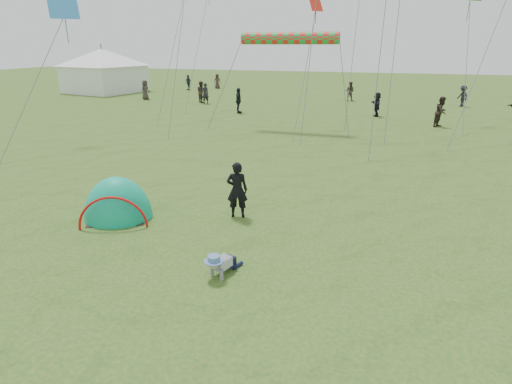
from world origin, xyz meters
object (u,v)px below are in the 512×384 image
(standing_adult, at_px, (237,190))
(event_marquee, at_px, (104,69))
(crawling_toddler, at_px, (221,263))
(popup_tent, at_px, (119,218))

(standing_adult, distance_m, event_marquee, 35.43)
(crawling_toddler, bearing_deg, standing_adult, 121.77)
(popup_tent, relative_size, standing_adult, 1.50)
(crawling_toddler, distance_m, standing_adult, 3.13)
(event_marquee, bearing_deg, standing_adult, -36.73)
(crawling_toddler, relative_size, popup_tent, 0.30)
(popup_tent, xyz_separation_m, event_marquee, (-20.74, 27.20, 2.28))
(popup_tent, bearing_deg, event_marquee, 103.86)
(crawling_toddler, relative_size, standing_adult, 0.46)
(crawling_toddler, height_order, event_marquee, event_marquee)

